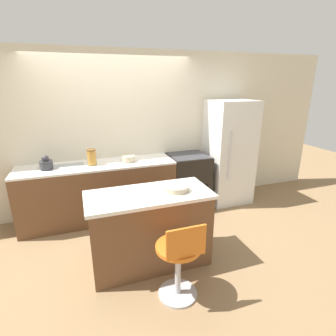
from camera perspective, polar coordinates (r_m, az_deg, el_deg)
name	(u,v)px	position (r m, az deg, el deg)	size (l,w,h in m)	color
ground_plane	(127,224)	(4.23, -8.88, -11.88)	(14.00, 14.00, 0.00)	#8E704C
wall_back	(116,134)	(4.41, -11.34, 7.33)	(8.00, 0.06, 2.60)	beige
back_counter	(100,192)	(4.29, -14.66, -5.02)	(2.35, 0.62, 0.92)	brown
kitchen_island	(150,229)	(3.18, -3.98, -13.02)	(1.42, 0.64, 0.91)	brown
oven_range	(188,180)	(4.62, 4.36, -2.70)	(0.66, 0.63, 0.92)	black
refrigerator	(229,152)	(4.81, 13.11, 3.34)	(0.74, 0.70, 1.82)	silver
stool_chair	(179,261)	(2.73, 2.45, -19.54)	(0.45, 0.45, 0.90)	#B7B7BC
kettle	(46,164)	(4.12, -25.02, 0.88)	(0.18, 0.18, 0.20)	#333338
mixing_bowl	(129,158)	(4.16, -8.59, 2.08)	(0.20, 0.20, 0.08)	#C1B28E
canister_jar	(92,157)	(4.08, -16.27, 2.32)	(0.14, 0.14, 0.23)	#B77F33
fruit_bowl	(176,188)	(3.02, 1.79, -4.38)	(0.28, 0.28, 0.06)	#C1B28E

